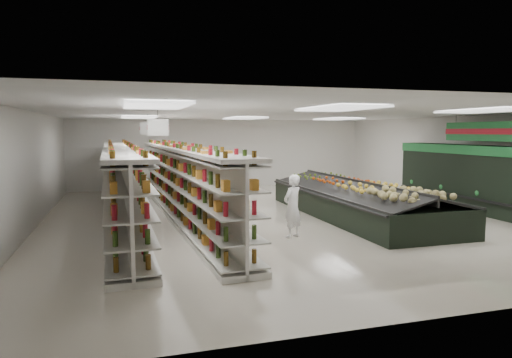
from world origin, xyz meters
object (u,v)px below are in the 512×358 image
object	(u,v)px
soda_endcap	(225,176)
gondola_center	(182,186)
produce_island	(356,200)
gondola_left	(122,187)
shopper_main	(292,206)
shopper_background	(142,178)

from	to	relation	value
soda_endcap	gondola_center	bearing A→B (deg)	-117.26
produce_island	gondola_left	bearing A→B (deg)	168.78
gondola_left	gondola_center	bearing A→B (deg)	-7.91
shopper_main	shopper_background	world-z (taller)	shopper_background
soda_endcap	shopper_main	size ratio (longest dim) A/B	1.06
gondola_left	shopper_main	distance (m)	5.39
produce_island	shopper_main	xyz separation A→B (m)	(-2.97, -2.12, 0.27)
gondola_center	produce_island	bearing A→B (deg)	-15.48
produce_island	shopper_background	distance (m)	8.02
gondola_left	soda_endcap	size ratio (longest dim) A/B	7.50
gondola_center	shopper_main	bearing A→B (deg)	-58.05
gondola_center	soda_endcap	xyz separation A→B (m)	(2.37, 4.60, -0.18)
gondola_center	shopper_main	distance (m)	4.04
shopper_background	gondola_left	bearing A→B (deg)	-173.25
produce_island	shopper_main	bearing A→B (deg)	-144.44
gondola_left	shopper_background	size ratio (longest dim) A/B	6.91
gondola_center	soda_endcap	distance (m)	5.17
gondola_left	shopper_background	distance (m)	3.67
produce_island	shopper_background	xyz separation A→B (m)	(-6.27, 4.99, 0.39)
gondola_center	shopper_background	bearing A→B (deg)	102.11
shopper_main	shopper_background	size ratio (longest dim) A/B	0.87
shopper_background	shopper_main	bearing A→B (deg)	-136.23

